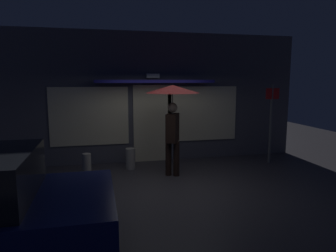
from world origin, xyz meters
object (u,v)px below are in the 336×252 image
object	(u,v)px
person_with_umbrella	(173,102)
sidewalk_bollard	(130,159)
street_sign_post	(271,119)
sidewalk_bollard_2	(87,165)

from	to	relation	value
person_with_umbrella	sidewalk_bollard	bearing A→B (deg)	76.73
person_with_umbrella	street_sign_post	bearing A→B (deg)	-52.64
street_sign_post	sidewalk_bollard	size ratio (longest dim) A/B	3.99
person_with_umbrella	sidewalk_bollard_2	bearing A→B (deg)	108.02
street_sign_post	sidewalk_bollard	world-z (taller)	street_sign_post
person_with_umbrella	sidewalk_bollard_2	size ratio (longest dim) A/B	3.78
street_sign_post	sidewalk_bollard_2	distance (m)	5.12
person_with_umbrella	sidewalk_bollard	xyz separation A→B (m)	(-0.94, 0.80, -1.53)
sidewalk_bollard	sidewalk_bollard_2	world-z (taller)	sidewalk_bollard_2
person_with_umbrella	sidewalk_bollard_2	world-z (taller)	person_with_umbrella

